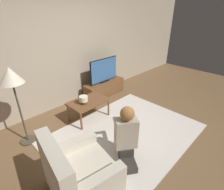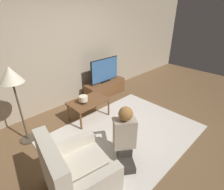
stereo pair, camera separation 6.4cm
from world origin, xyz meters
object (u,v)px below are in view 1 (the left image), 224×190
object	(u,v)px
coffee_table	(88,103)
table_lamp	(83,99)
armchair	(80,176)
person_kneeling	(126,133)
tv	(104,70)
floor_lamp	(12,81)

from	to	relation	value
coffee_table	table_lamp	distance (m)	0.21
armchair	person_kneeling	xyz separation A→B (m)	(0.86, -0.05, 0.22)
armchair	coffee_table	bearing A→B (deg)	-32.45
tv	table_lamp	xyz separation A→B (m)	(-1.18, -0.64, -0.19)
armchair	person_kneeling	distance (m)	0.89
person_kneeling	floor_lamp	bearing A→B (deg)	-23.61
coffee_table	table_lamp	world-z (taller)	table_lamp
person_kneeling	table_lamp	world-z (taller)	person_kneeling
tv	armchair	size ratio (longest dim) A/B	0.94
floor_lamp	coffee_table	bearing A→B (deg)	-9.89
tv	person_kneeling	size ratio (longest dim) A/B	0.94
coffee_table	person_kneeling	distance (m)	1.39
tv	armchair	distance (m)	2.96
tv	person_kneeling	xyz separation A→B (m)	(-1.36, -1.96, -0.22)
tv	floor_lamp	world-z (taller)	floor_lamp
coffee_table	floor_lamp	world-z (taller)	floor_lamp
floor_lamp	table_lamp	world-z (taller)	floor_lamp
tv	armchair	world-z (taller)	tv
coffee_table	armchair	distance (m)	1.76
tv	floor_lamp	bearing A→B (deg)	-170.39
floor_lamp	armchair	distance (m)	1.78
tv	floor_lamp	distance (m)	2.41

